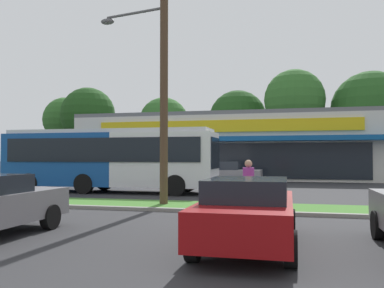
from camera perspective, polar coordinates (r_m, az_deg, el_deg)
name	(u,v)px	position (r m, az deg, el deg)	size (l,w,h in m)	color
grass_median	(93,203)	(16.29, -13.81, -8.07)	(56.00, 2.20, 0.12)	#427A2D
curb_lip	(77,207)	(15.23, -15.94, -8.50)	(56.00, 0.24, 0.12)	gray
storefront_building	(233,147)	(36.53, 5.83, -0.42)	(25.17, 12.95, 5.38)	beige
tree_far_left	(66,120)	(55.44, -17.39, 3.29)	(5.77, 5.77, 9.54)	#473323
tree_left	(88,115)	(48.50, -14.44, 4.02)	(6.25, 6.25, 9.81)	#473323
tree_mid_left	(164,122)	(47.71, -4.00, 3.05)	(5.84, 5.84, 8.77)	#473323
tree_mid	(238,119)	(47.82, 6.47, 3.51)	(6.71, 6.71, 9.59)	#473323
tree_mid_right	(295,100)	(44.36, 14.24, 6.07)	(6.37, 6.37, 11.05)	#473323
tree_right	(371,110)	(45.82, 23.90, 4.38)	(8.05, 8.05, 10.66)	#473323
utility_pole	(161,59)	(15.52, -4.42, 11.84)	(3.14, 2.38, 10.33)	#4C3826
city_bus	(110,158)	(21.50, -11.52, -1.98)	(11.20, 2.74, 3.25)	#144793
car_2	(248,211)	(8.48, 7.92, -9.37)	(1.90, 4.45, 1.43)	maroon
car_4	(227,173)	(26.44, 4.95, -4.09)	(4.36, 1.98, 1.53)	slate
pedestrian_near_bench	(249,188)	(12.67, 7.97, -6.20)	(0.35, 0.35, 1.76)	#47423D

